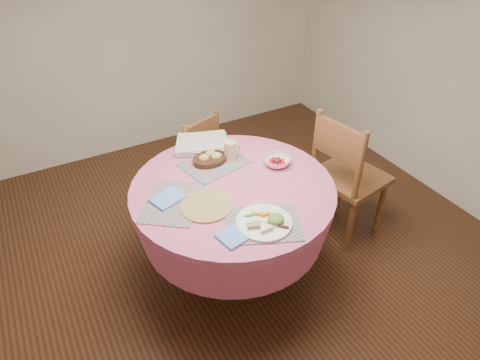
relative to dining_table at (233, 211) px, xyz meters
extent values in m
plane|color=#331C0F|center=(0.00, 0.00, -0.56)|extent=(4.00, 4.00, 0.00)
cube|color=silver|center=(0.00, 2.00, 0.79)|extent=(4.00, 0.01, 2.70)
cylinder|color=#CD5F8E|center=(0.00, 0.00, 0.17)|extent=(1.24, 1.24, 0.04)
cone|color=#CD5F8E|center=(0.00, 0.00, 0.00)|extent=(1.24, 1.24, 0.30)
cylinder|color=black|center=(0.00, 0.00, -0.34)|extent=(0.14, 0.14, 0.44)
cylinder|color=black|center=(0.00, 0.00, -0.53)|extent=(0.56, 0.56, 0.06)
cube|color=brown|center=(0.98, 0.01, -0.08)|extent=(0.52, 0.54, 0.04)
cylinder|color=brown|center=(1.19, -0.14, -0.32)|extent=(0.05, 0.05, 0.48)
cylinder|color=brown|center=(1.12, 0.23, -0.32)|extent=(0.05, 0.05, 0.48)
cylinder|color=brown|center=(0.83, -0.20, -0.32)|extent=(0.05, 0.05, 0.48)
cylinder|color=brown|center=(0.77, 0.17, -0.32)|extent=(0.05, 0.05, 0.48)
cylinder|color=brown|center=(0.81, -0.21, 0.18)|extent=(0.05, 0.05, 0.53)
cylinder|color=brown|center=(0.75, 0.17, 0.18)|extent=(0.05, 0.05, 0.53)
cube|color=brown|center=(0.78, -0.02, 0.29)|extent=(0.10, 0.38, 0.25)
cube|color=brown|center=(0.08, 0.90, -0.16)|extent=(0.49, 0.48, 0.04)
cylinder|color=brown|center=(0.18, 1.09, -0.36)|extent=(0.04, 0.04, 0.40)
cylinder|color=brown|center=(-0.12, 0.99, -0.36)|extent=(0.04, 0.04, 0.40)
cylinder|color=brown|center=(0.28, 0.81, -0.36)|extent=(0.04, 0.04, 0.40)
cylinder|color=brown|center=(-0.02, 0.71, -0.36)|extent=(0.04, 0.04, 0.40)
cylinder|color=brown|center=(0.29, 0.79, 0.06)|extent=(0.04, 0.04, 0.44)
cylinder|color=brown|center=(-0.02, 0.69, 0.06)|extent=(0.04, 0.04, 0.44)
cube|color=brown|center=(0.13, 0.74, 0.15)|extent=(0.31, 0.13, 0.21)
cube|color=#167D7E|center=(-0.02, -0.38, 0.20)|extent=(0.49, 0.44, 0.01)
cube|color=#167D7E|center=(-0.38, 0.03, 0.20)|extent=(0.48, 0.50, 0.01)
cube|color=#167D7E|center=(0.01, 0.27, 0.20)|extent=(0.45, 0.38, 0.01)
cylinder|color=olive|center=(-0.22, -0.09, 0.20)|extent=(0.30, 0.30, 0.01)
cube|color=#5B8AEC|center=(-0.19, -0.39, 0.20)|extent=(0.20, 0.17, 0.01)
cube|color=#5B8AEC|center=(-0.39, 0.06, 0.21)|extent=(0.21, 0.19, 0.01)
cylinder|color=white|center=(-0.01, -0.38, 0.21)|extent=(0.30, 0.30, 0.01)
ellipsoid|color=#276322|center=(0.05, -0.39, 0.23)|extent=(0.11, 0.11, 0.04)
cylinder|color=#F4DFC3|center=(-0.02, -0.45, 0.23)|extent=(0.09, 0.09, 0.02)
cube|color=#876E4D|center=(-0.08, -0.42, 0.23)|extent=(0.07, 0.05, 0.02)
cube|color=silver|center=(0.01, -0.41, 0.22)|extent=(0.12, 0.11, 0.00)
cylinder|color=black|center=(-0.01, 0.30, 0.22)|extent=(0.23, 0.23, 0.03)
ellipsoid|color=tan|center=(-0.05, 0.30, 0.25)|extent=(0.07, 0.06, 0.05)
ellipsoid|color=tan|center=(0.01, 0.33, 0.25)|extent=(0.07, 0.06, 0.05)
ellipsoid|color=tan|center=(0.03, 0.28, 0.25)|extent=(0.07, 0.06, 0.05)
cylinder|color=#CCAE8C|center=(0.13, 0.27, 0.26)|extent=(0.08, 0.08, 0.13)
torus|color=#CCAE8C|center=(0.17, 0.27, 0.26)|extent=(0.07, 0.01, 0.07)
imported|color=white|center=(0.36, 0.07, 0.22)|extent=(0.21, 0.21, 0.05)
sphere|color=red|center=(0.40, 0.07, 0.22)|extent=(0.03, 0.03, 0.03)
sphere|color=red|center=(0.39, 0.10, 0.22)|extent=(0.03, 0.03, 0.03)
sphere|color=red|center=(0.36, 0.11, 0.22)|extent=(0.03, 0.03, 0.03)
sphere|color=red|center=(0.33, 0.10, 0.22)|extent=(0.03, 0.03, 0.03)
sphere|color=red|center=(0.32, 0.07, 0.22)|extent=(0.03, 0.03, 0.03)
sphere|color=red|center=(0.33, 0.04, 0.22)|extent=(0.03, 0.03, 0.03)
sphere|color=red|center=(0.36, 0.03, 0.22)|extent=(0.03, 0.03, 0.03)
sphere|color=red|center=(0.39, 0.04, 0.22)|extent=(0.03, 0.03, 0.03)
sphere|color=#4B1528|center=(0.36, 0.07, 0.22)|extent=(0.05, 0.05, 0.05)
cube|color=silver|center=(0.02, 0.50, 0.22)|extent=(0.43, 0.39, 0.03)
cube|color=silver|center=(0.04, 0.50, 0.24)|extent=(0.38, 0.34, 0.01)
camera|label=1|loc=(-0.96, -1.82, 1.73)|focal=32.00mm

